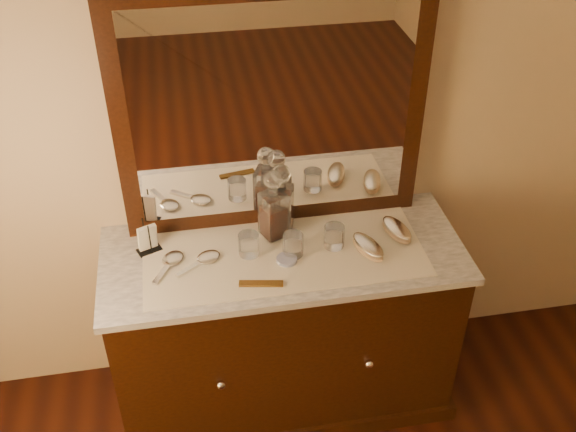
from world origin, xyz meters
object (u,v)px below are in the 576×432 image
at_px(dresser_cabinet, 284,330).
at_px(hand_mirror_inner, 205,259).
at_px(mirror_frame, 272,110).
at_px(decanter_left, 273,211).
at_px(brush_far, 397,230).
at_px(decanter_right, 281,205).
at_px(brush_near, 368,247).
at_px(comb, 261,284).
at_px(napkin_rack, 148,239).
at_px(pin_dish, 287,259).
at_px(hand_mirror_outer, 171,261).

xyz_separation_m(dresser_cabinet, hand_mirror_inner, (-0.31, -0.00, 0.45)).
xyz_separation_m(mirror_frame, decanter_left, (-0.02, -0.13, -0.38)).
height_order(decanter_left, brush_far, decanter_left).
bearing_deg(dresser_cabinet, decanter_right, 83.62).
height_order(dresser_cabinet, brush_near, brush_near).
bearing_deg(dresser_cabinet, brush_far, 2.88).
xyz_separation_m(comb, decanter_left, (0.10, 0.29, 0.11)).
xyz_separation_m(comb, napkin_rack, (-0.41, 0.28, 0.05)).
bearing_deg(comb, napkin_rack, 155.87).
xyz_separation_m(mirror_frame, napkin_rack, (-0.52, -0.14, -0.44)).
relative_size(brush_far, hand_mirror_inner, 0.95).
bearing_deg(brush_far, comb, -161.16).
distance_m(dresser_cabinet, decanter_left, 0.57).
height_order(mirror_frame, hand_mirror_inner, mirror_frame).
xyz_separation_m(pin_dish, brush_far, (0.47, 0.08, 0.02)).
bearing_deg(napkin_rack, hand_mirror_inner, -26.87).
distance_m(decanter_left, decanter_right, 0.05).
bearing_deg(brush_far, mirror_frame, 154.88).
xyz_separation_m(brush_near, brush_far, (0.15, 0.09, -0.00)).
relative_size(decanter_left, decanter_right, 0.99).
height_order(dresser_cabinet, brush_far, brush_far).
height_order(mirror_frame, hand_mirror_outer, mirror_frame).
distance_m(decanter_left, hand_mirror_inner, 0.33).
height_order(dresser_cabinet, napkin_rack, napkin_rack).
distance_m(napkin_rack, brush_near, 0.87).
bearing_deg(pin_dish, brush_far, 10.16).
relative_size(comb, brush_far, 0.88).
distance_m(napkin_rack, decanter_right, 0.55).
height_order(decanter_right, brush_far, decanter_right).
relative_size(mirror_frame, comb, 7.26).
bearing_deg(decanter_right, napkin_rack, -175.24).
height_order(decanter_left, hand_mirror_inner, decanter_left).
xyz_separation_m(brush_near, hand_mirror_inner, (-0.64, 0.06, -0.02)).
height_order(napkin_rack, decanter_right, decanter_right).
distance_m(comb, brush_far, 0.62).
distance_m(mirror_frame, hand_mirror_inner, 0.63).
xyz_separation_m(dresser_cabinet, comb, (-0.12, -0.18, 0.45)).
xyz_separation_m(decanter_left, decanter_right, (0.04, 0.03, 0.00)).
xyz_separation_m(mirror_frame, brush_far, (0.47, -0.22, -0.47)).
height_order(pin_dish, brush_near, brush_near).
bearing_deg(decanter_right, decanter_left, -137.69).
height_order(brush_far, hand_mirror_inner, brush_far).
bearing_deg(mirror_frame, hand_mirror_inner, -141.28).
relative_size(decanter_left, brush_far, 1.62).
relative_size(dresser_cabinet, brush_far, 7.46).
relative_size(comb, decanter_left, 0.54).
relative_size(napkin_rack, hand_mirror_outer, 0.70).
distance_m(pin_dish, brush_far, 0.48).
height_order(comb, brush_far, brush_far).
relative_size(mirror_frame, hand_mirror_inner, 6.09).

